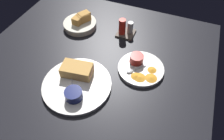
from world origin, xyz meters
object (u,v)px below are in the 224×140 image
Objects in this scene: plate_sandwich_main at (78,85)px; ramekin_dark_sauce at (74,94)px; spoon_by_dark_ramekin at (73,86)px; bread_basket_rear at (81,23)px; condiment_caddy at (125,29)px; ramekin_light_gravy at (137,58)px; plate_chips_companion at (141,69)px; spoon_by_gravy_ramekin at (132,70)px; sandwich_half_near at (77,70)px.

ramekin_dark_sauce is at bearing -72.26° from plate_sandwich_main.
ramekin_dark_sauce reaches higher than spoon_by_dark_ramekin.
bread_basket_rear reaches higher than plate_sandwich_main.
spoon_by_dark_ramekin is (-3.28, 4.51, -1.70)cm from ramekin_dark_sauce.
plate_sandwich_main is 41.19cm from bread_basket_rear.
bread_basket_rear is at bearing 115.79° from plate_sandwich_main.
ramekin_light_gravy is at bearing -57.01° from condiment_caddy.
condiment_caddy reaches higher than bread_basket_rear.
spoon_by_dark_ramekin is 1.41× the size of ramekin_light_gravy.
spoon_by_dark_ramekin reaches higher than plate_sandwich_main.
condiment_caddy reaches higher than spoon_by_dark_ramekin.
ramekin_dark_sauce is at bearing -128.99° from plate_chips_companion.
ramekin_dark_sauce is 5.83cm from spoon_by_dark_ramekin.
plate_chips_companion is at bearing 48.08° from spoon_by_gravy_ramekin.
condiment_caddy is at bearing 79.75° from plate_sandwich_main.
bread_basket_rear is (-40.21, 18.29, 1.60)cm from plate_chips_companion.
bread_basket_rear is at bearing 114.68° from ramekin_dark_sauce.
condiment_caddy reaches higher than sandwich_half_near.
ramekin_light_gravy reaches higher than plate_chips_companion.
sandwich_half_near is at bearing 100.39° from spoon_by_dark_ramekin.
sandwich_half_near is 12.14cm from ramekin_dark_sauce.
spoon_by_gravy_ramekin reaches higher than plate_chips_companion.
spoon_by_dark_ramekin is 31.29cm from plate_chips_companion.
spoon_by_dark_ramekin is at bearing -79.61° from sandwich_half_near.
ramekin_dark_sauce is 0.80× the size of spoon_by_dark_ramekin.
plate_sandwich_main is 2.07× the size of sandwich_half_near.
plate_chips_companion is at bearing -54.35° from condiment_caddy.
sandwich_half_near is 7.15cm from spoon_by_dark_ramekin.
plate_chips_companion is 2.50× the size of spoon_by_gravy_ramekin.
condiment_caddy is (-15.10, 21.05, 2.61)cm from plate_chips_companion.
sandwich_half_near reaches higher than plate_chips_companion.
plate_sandwich_main is at bearing 107.74° from ramekin_dark_sauce.
plate_sandwich_main and plate_chips_companion have the same top height.
ramekin_light_gravy is 0.66× the size of condiment_caddy.
condiment_caddy is (5.19, 46.11, -0.26)cm from ramekin_dark_sauce.
ramekin_light_gravy is at bearing 48.10° from plate_sandwich_main.
plate_sandwich_main is 3.52× the size of spoon_by_gravy_ramekin.
spoon_by_dark_ramekin and spoon_by_gravy_ramekin have the same top height.
ramekin_light_gravy reaches higher than spoon_by_gravy_ramekin.
ramekin_dark_sauce and ramekin_light_gravy have the same top height.
plate_chips_companion is 4.98cm from ramekin_light_gravy.
condiment_caddy is at bearing 6.28° from bread_basket_rear.
condiment_caddy is (25.11, 2.76, 1.00)cm from bread_basket_rear.
plate_sandwich_main is at bearing -141.38° from spoon_by_gravy_ramekin.
spoon_by_dark_ramekin is (1.24, -6.75, -2.04)cm from sandwich_half_near.
ramekin_light_gravy is (20.45, 23.15, 1.72)cm from spoon_by_dark_ramekin.
plate_sandwich_main is at bearing -139.90° from plate_chips_companion.
condiment_caddy is (7.20, 39.82, 2.61)cm from plate_sandwich_main.
ramekin_light_gravy is at bearing 48.54° from spoon_by_dark_ramekin.
bread_basket_rear is 1.90× the size of condiment_caddy.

